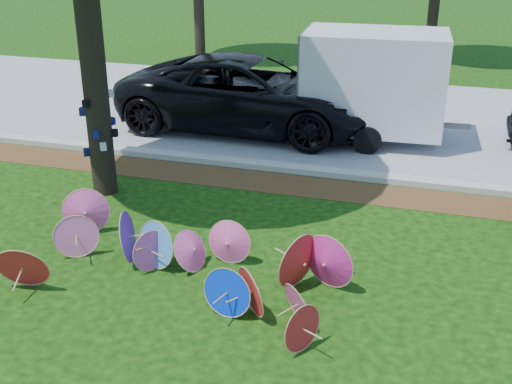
# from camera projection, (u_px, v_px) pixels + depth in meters

# --- Properties ---
(ground) EXTENTS (90.00, 90.00, 0.00)m
(ground) POSITION_uv_depth(u_px,v_px,m) (176.00, 309.00, 8.39)
(ground) COLOR black
(ground) RESTS_ON ground
(mulch_strip) EXTENTS (90.00, 1.00, 0.01)m
(mulch_strip) POSITION_uv_depth(u_px,v_px,m) (268.00, 182.00, 12.35)
(mulch_strip) COLOR #472D16
(mulch_strip) RESTS_ON ground
(curb) EXTENTS (90.00, 0.30, 0.12)m
(curb) POSITION_uv_depth(u_px,v_px,m) (277.00, 167.00, 12.94)
(curb) COLOR #B7B5AD
(curb) RESTS_ON ground
(street) EXTENTS (90.00, 8.00, 0.01)m
(street) POSITION_uv_depth(u_px,v_px,m) (318.00, 113.00, 16.61)
(street) COLOR gray
(street) RESTS_ON ground
(parasol_pile) EXTENTS (4.77, 2.46, 0.83)m
(parasol_pile) POSITION_uv_depth(u_px,v_px,m) (188.00, 256.00, 8.95)
(parasol_pile) COLOR #DD4D98
(parasol_pile) RESTS_ON ground
(black_van) EXTENTS (6.18, 2.93, 1.71)m
(black_van) POSITION_uv_depth(u_px,v_px,m) (250.00, 94.00, 15.11)
(black_van) COLOR black
(black_van) RESTS_ON ground
(cargo_trailer) EXTENTS (3.16, 2.12, 2.74)m
(cargo_trailer) POSITION_uv_depth(u_px,v_px,m) (374.00, 81.00, 14.17)
(cargo_trailer) COLOR silver
(cargo_trailer) RESTS_ON ground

